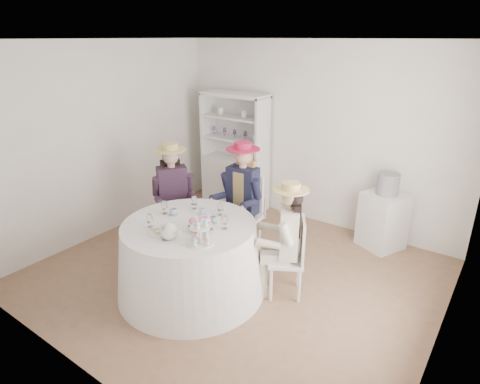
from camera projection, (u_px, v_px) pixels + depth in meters
The scene contains 23 objects.
ground at pixel (235, 274), 4.93m from camera, with size 4.50×4.50×0.00m, color brown.
ceiling at pixel (234, 39), 3.95m from camera, with size 4.50×4.50×0.00m, color white.
wall_back at pixel (314, 136), 5.95m from camera, with size 4.50×4.50×0.00m, color silver.
wall_front at pixel (73, 239), 2.92m from camera, with size 4.50×4.50×0.00m, color silver.
wall_left at pixel (107, 141), 5.66m from camera, with size 4.50×4.50×0.00m, color silver.
wall_right at pixel (460, 220), 3.22m from camera, with size 4.50×4.50×0.00m, color silver.
tea_table at pixel (191, 258), 4.47m from camera, with size 1.66×1.66×0.84m.
hutch at pixel (236, 167), 6.72m from camera, with size 1.29×0.84×1.90m.
side_table at pixel (383, 220), 5.46m from camera, with size 0.50×0.50×0.77m, color silver.
hatbox at pixel (388, 184), 5.26m from camera, with size 0.29×0.29×0.29m, color black.
guest_left at pixel (173, 191), 5.26m from camera, with size 0.63×0.60×1.47m.
guest_mid at pixel (242, 193), 5.14m from camera, with size 0.55×0.57×1.51m.
guest_right at pixel (287, 234), 4.29m from camera, with size 0.57×0.52×1.34m.
spare_chair at pixel (251, 194), 6.16m from camera, with size 0.38×0.38×0.88m.
teacup_a at pixel (173, 212), 4.52m from camera, with size 0.09×0.09×0.07m, color white.
teacup_b at pixel (202, 212), 4.54m from camera, with size 0.07×0.07×0.06m, color white.
teacup_c at pixel (212, 221), 4.31m from camera, with size 0.09×0.09×0.07m, color white.
flower_bowl at pixel (200, 230), 4.14m from camera, with size 0.20×0.20×0.05m, color white.
flower_arrangement at pixel (202, 222), 4.14m from camera, with size 0.20×0.20×0.08m.
table_teapot at pixel (169, 231), 3.98m from camera, with size 0.25×0.17×0.18m.
sandwich_plate at pixel (159, 231), 4.13m from camera, with size 0.25×0.25×0.06m.
cupcake_stand at pixel (200, 235), 3.88m from camera, with size 0.26×0.26×0.25m.
stemware_set at pixel (188, 218), 4.29m from camera, with size 0.87×0.87×0.15m.
Camera 1 is at (2.51, -3.40, 2.73)m, focal length 30.00 mm.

